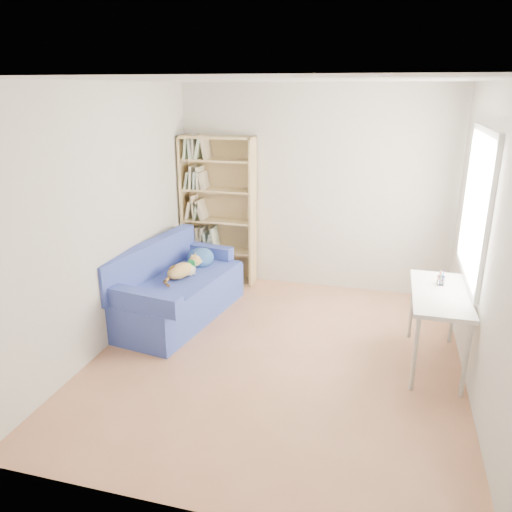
% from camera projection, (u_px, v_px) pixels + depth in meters
% --- Properties ---
extents(ground, '(4.00, 4.00, 0.00)m').
position_uv_depth(ground, '(277.00, 357.00, 4.96)').
color(ground, '#A56B4A').
rests_on(ground, ground).
extents(room_shell, '(3.54, 4.04, 2.62)m').
position_uv_depth(room_shell, '(292.00, 194.00, 4.44)').
color(room_shell, silver).
rests_on(room_shell, ground).
extents(sofa, '(1.10, 1.89, 0.87)m').
position_uv_depth(sofa, '(175.00, 289.00, 5.75)').
color(sofa, navy).
rests_on(sofa, ground).
extents(bookshelf, '(0.98, 0.30, 1.96)m').
position_uv_depth(bookshelf, '(219.00, 217.00, 6.65)').
color(bookshelf, tan).
rests_on(bookshelf, ground).
extents(desk, '(0.51, 1.11, 0.75)m').
position_uv_depth(desk, '(440.00, 300.00, 4.62)').
color(desk, white).
rests_on(desk, ground).
extents(pen_cup, '(0.08, 0.08, 0.14)m').
position_uv_depth(pen_cup, '(441.00, 279.00, 4.75)').
color(pen_cup, white).
rests_on(pen_cup, desk).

